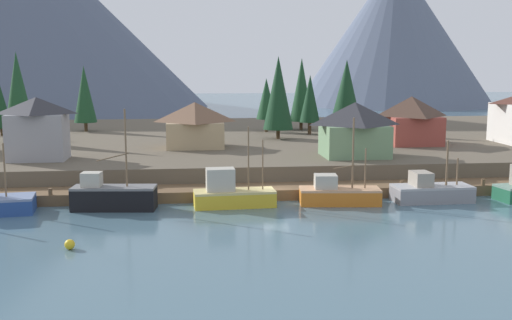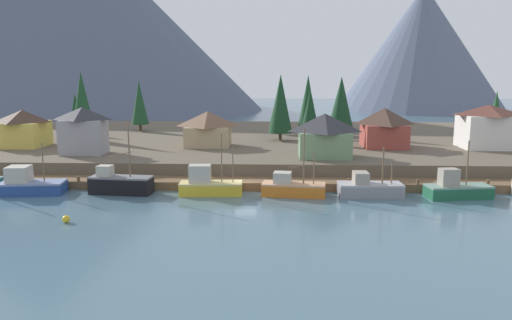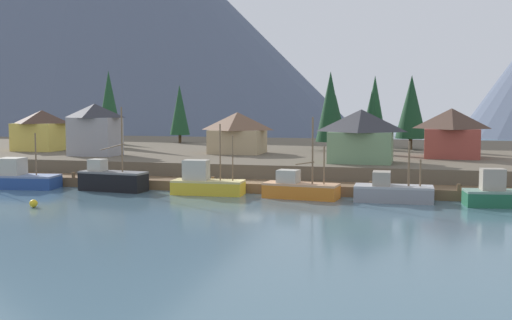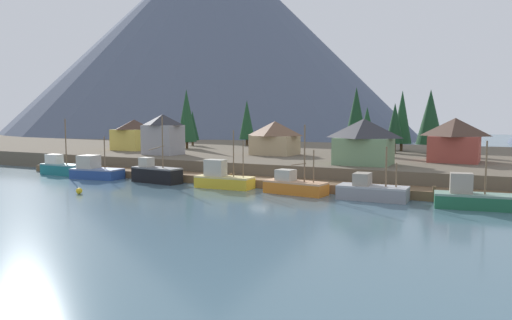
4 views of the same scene
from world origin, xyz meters
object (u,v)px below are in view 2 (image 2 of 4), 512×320
at_px(fishing_boat_orange, 292,187).
at_px(conifer_far_left, 139,103).
at_px(conifer_mid_right, 76,111).
at_px(house_red, 384,127).
at_px(house_white, 487,126).
at_px(conifer_mid_left, 308,100).
at_px(house_grey, 83,130).
at_px(conifer_near_left, 280,104).
at_px(channel_buoy, 66,219).
at_px(fishing_boat_black, 120,184).
at_px(conifer_centre, 496,110).
at_px(conifer_far_right, 82,102).
at_px(fishing_boat_blue, 29,184).
at_px(fishing_boat_grey, 369,188).
at_px(house_yellow, 23,128).
at_px(conifer_near_right, 278,108).
at_px(fishing_boat_yellow, 209,185).
at_px(fishing_boat_green, 457,189).
at_px(conifer_back_right, 310,108).
at_px(conifer_back_left, 341,102).
at_px(house_green, 325,135).
at_px(house_tan, 208,128).

height_order(fishing_boat_orange, conifer_far_left, conifer_far_left).
bearing_deg(conifer_mid_right, house_red, -15.10).
xyz_separation_m(house_white, conifer_mid_left, (-25.93, 18.72, 2.80)).
bearing_deg(fishing_boat_orange, house_grey, 161.82).
bearing_deg(conifer_near_left, channel_buoy, -116.70).
bearing_deg(channel_buoy, fishing_boat_black, 82.55).
height_order(conifer_centre, conifer_far_right, conifer_far_right).
distance_m(fishing_boat_blue, conifer_near_left, 41.71).
height_order(fishing_boat_grey, house_grey, house_grey).
xyz_separation_m(conifer_centre, channel_buoy, (-57.31, -44.00, -7.04)).
xyz_separation_m(house_grey, house_yellow, (-11.97, 6.57, -0.45)).
bearing_deg(house_red, conifer_mid_right, 164.90).
relative_size(conifer_mid_right, conifer_far_right, 0.65).
bearing_deg(conifer_near_right, conifer_mid_right, -177.79).
bearing_deg(fishing_boat_yellow, channel_buoy, -138.68).
bearing_deg(house_white, fishing_boat_green, -118.72).
distance_m(house_grey, conifer_back_right, 38.78).
bearing_deg(house_yellow, fishing_boat_orange, -25.66).
xyz_separation_m(fishing_boat_orange, conifer_back_left, (9.62, 34.37, 7.70)).
distance_m(fishing_boat_green, conifer_mid_right, 68.19).
relative_size(fishing_boat_orange, house_red, 1.08).
bearing_deg(conifer_mid_right, house_green, -29.03).
distance_m(fishing_boat_yellow, house_yellow, 37.08).
bearing_deg(conifer_back_left, house_red, -68.66).
relative_size(fishing_boat_orange, conifer_far_left, 0.79).
xyz_separation_m(conifer_near_right, conifer_back_left, (11.29, -3.10, 1.22)).
bearing_deg(house_red, conifer_near_right, 135.62).
distance_m(fishing_boat_blue, house_green, 37.15).
xyz_separation_m(fishing_boat_black, conifer_mid_right, (-19.40, 35.88, 5.63)).
xyz_separation_m(house_green, conifer_back_left, (4.95, 22.68, 3.11)).
xyz_separation_m(fishing_boat_green, house_grey, (-47.14, 13.26, 4.84)).
bearing_deg(conifer_far_left, conifer_mid_right, -155.17).
bearing_deg(conifer_mid_right, conifer_back_right, -3.43).
xyz_separation_m(house_green, conifer_mid_left, (-0.62, 28.16, 3.11)).
xyz_separation_m(conifer_far_right, channel_buoy, (13.13, -38.68, -8.58)).
distance_m(fishing_boat_blue, conifer_back_right, 48.62).
distance_m(house_yellow, conifer_mid_right, 16.55).
xyz_separation_m(fishing_boat_orange, conifer_back_right, (4.09, 33.43, 6.67)).
height_order(fishing_boat_blue, house_red, house_red).
height_order(fishing_boat_yellow, fishing_boat_grey, fishing_boat_yellow).
bearing_deg(fishing_boat_orange, conifer_centre, 48.34).
relative_size(house_grey, conifer_far_left, 0.67).
bearing_deg(conifer_centre, fishing_boat_yellow, -144.49).
xyz_separation_m(house_tan, conifer_mid_left, (16.47, 18.80, 3.34)).
distance_m(house_yellow, conifer_far_right, 10.63).
bearing_deg(house_grey, conifer_mid_right, 114.21).
relative_size(fishing_boat_black, house_yellow, 1.26).
xyz_separation_m(fishing_boat_blue, conifer_far_left, (1.66, 41.41, 6.95)).
relative_size(house_tan, house_red, 0.99).
relative_size(house_red, conifer_mid_right, 0.96).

